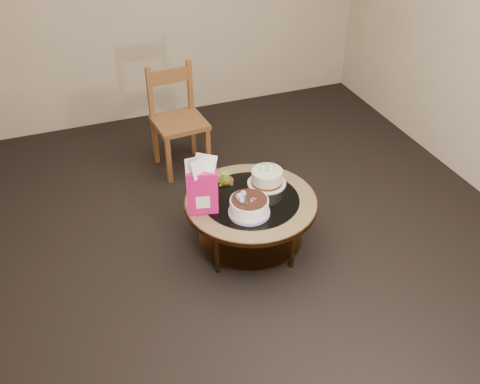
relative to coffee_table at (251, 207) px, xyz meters
name	(u,v)px	position (x,y,z in m)	size (l,w,h in m)	color
ground	(250,244)	(0.00, 0.00, -0.38)	(5.00, 5.00, 0.00)	black
room_walls	(253,63)	(0.00, 0.00, 1.16)	(4.52, 5.02, 2.61)	tan
coffee_table	(251,207)	(0.00, 0.00, 0.00)	(1.02, 1.02, 0.46)	#503016
decorated_cake	(249,207)	(-0.08, -0.16, 0.14)	(0.31, 0.31, 0.18)	#A889C2
cream_cake	(267,178)	(0.19, 0.14, 0.14)	(0.30, 0.30, 0.19)	white
gift_bag	(202,185)	(-0.38, 0.00, 0.30)	(0.24, 0.20, 0.44)	#BF1272
pillar_candle	(225,179)	(-0.11, 0.28, 0.11)	(0.13, 0.13, 0.10)	#E1C75C
dining_chair	(178,119)	(-0.20, 1.35, 0.12)	(0.49, 0.49, 0.99)	brown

